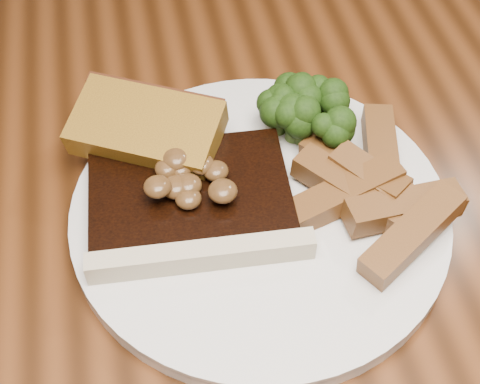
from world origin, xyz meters
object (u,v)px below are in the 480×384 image
(plate, at_px, (260,213))
(garlic_bread, at_px, (149,145))
(dining_table, at_px, (251,285))
(potato_wedges, at_px, (363,188))
(steak, at_px, (191,202))

(plate, xyz_separation_m, garlic_bread, (-0.08, 0.07, 0.02))
(dining_table, height_order, plate, plate)
(plate, relative_size, potato_wedges, 2.47)
(garlic_bread, bearing_deg, potato_wedges, 1.92)
(plate, bearing_deg, steak, 171.12)
(plate, height_order, potato_wedges, potato_wedges)
(garlic_bread, bearing_deg, dining_table, -19.36)
(dining_table, xyz_separation_m, steak, (-0.05, 0.01, 0.12))
(plate, bearing_deg, potato_wedges, -3.56)
(dining_table, distance_m, plate, 0.10)
(potato_wedges, bearing_deg, steak, 174.33)
(dining_table, xyz_separation_m, potato_wedges, (0.09, -0.00, 0.12))
(plate, distance_m, potato_wedges, 0.08)
(garlic_bread, xyz_separation_m, potato_wedges, (0.16, -0.08, -0.00))
(dining_table, distance_m, potato_wedges, 0.15)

